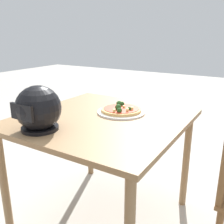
# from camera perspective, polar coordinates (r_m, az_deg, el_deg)

# --- Properties ---
(ground_plane) EXTENTS (14.00, 14.00, 0.00)m
(ground_plane) POSITION_cam_1_polar(r_m,az_deg,el_deg) (1.99, -1.94, -22.51)
(ground_plane) COLOR #B2ADA3
(dining_table) EXTENTS (1.00, 1.02, 0.76)m
(dining_table) POSITION_cam_1_polar(r_m,az_deg,el_deg) (1.64, -2.17, -4.11)
(dining_table) COLOR olive
(dining_table) RESTS_ON ground
(pizza_plate) EXTENTS (0.32, 0.32, 0.01)m
(pizza_plate) POSITION_cam_1_polar(r_m,az_deg,el_deg) (1.70, 2.09, 0.02)
(pizza_plate) COLOR white
(pizza_plate) RESTS_ON dining_table
(pizza) EXTENTS (0.27, 0.27, 0.05)m
(pizza) POSITION_cam_1_polar(r_m,az_deg,el_deg) (1.69, 2.07, 0.65)
(pizza) COLOR tan
(pizza) RESTS_ON pizza_plate
(motorcycle_helmet) EXTENTS (0.25, 0.25, 0.25)m
(motorcycle_helmet) POSITION_cam_1_polar(r_m,az_deg,el_deg) (1.42, -16.24, 0.59)
(motorcycle_helmet) COLOR black
(motorcycle_helmet) RESTS_ON dining_table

